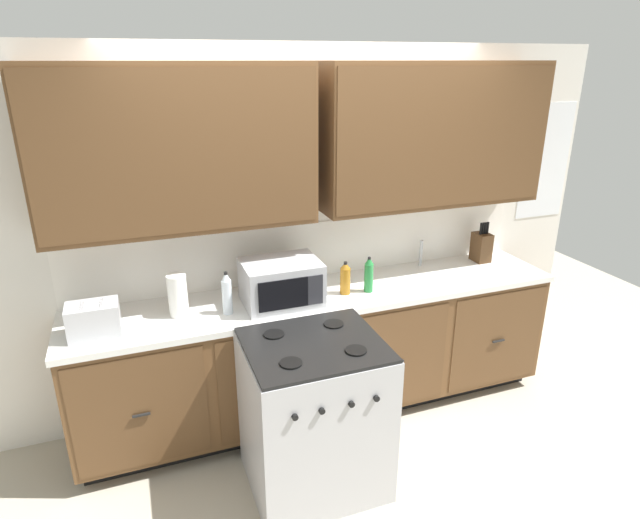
{
  "coord_description": "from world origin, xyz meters",
  "views": [
    {
      "loc": [
        -1.14,
        -2.73,
        2.39
      ],
      "look_at": [
        -0.04,
        0.27,
        1.18
      ],
      "focal_mm": 29.8,
      "sensor_mm": 36.0,
      "label": 1
    }
  ],
  "objects_px": {
    "bottle_clear": "(227,293)",
    "bottle_amber": "(345,278)",
    "microwave": "(281,283)",
    "stove_range": "(314,415)",
    "bottle_green": "(369,275)",
    "paper_towel_roll": "(178,295)",
    "toaster": "(94,320)",
    "knife_block": "(481,247)"
  },
  "relations": [
    {
      "from": "knife_block",
      "to": "bottle_green",
      "type": "xyz_separation_m",
      "value": [
        -1.06,
        -0.23,
        0.0
      ]
    },
    {
      "from": "microwave",
      "to": "bottle_amber",
      "type": "distance_m",
      "value": 0.44
    },
    {
      "from": "bottle_clear",
      "to": "bottle_amber",
      "type": "xyz_separation_m",
      "value": [
        0.79,
        0.02,
        -0.02
      ]
    },
    {
      "from": "stove_range",
      "to": "toaster",
      "type": "bearing_deg",
      "value": 154.69
    },
    {
      "from": "bottle_clear",
      "to": "bottle_amber",
      "type": "relative_size",
      "value": 1.22
    },
    {
      "from": "paper_towel_roll",
      "to": "bottle_clear",
      "type": "height_order",
      "value": "bottle_clear"
    },
    {
      "from": "paper_towel_roll",
      "to": "stove_range",
      "type": "bearing_deg",
      "value": -43.91
    },
    {
      "from": "microwave",
      "to": "bottle_clear",
      "type": "distance_m",
      "value": 0.35
    },
    {
      "from": "microwave",
      "to": "toaster",
      "type": "distance_m",
      "value": 1.11
    },
    {
      "from": "toaster",
      "to": "paper_towel_roll",
      "type": "relative_size",
      "value": 1.08
    },
    {
      "from": "bottle_amber",
      "to": "stove_range",
      "type": "bearing_deg",
      "value": -126.7
    },
    {
      "from": "bottle_green",
      "to": "stove_range",
      "type": "bearing_deg",
      "value": -136.92
    },
    {
      "from": "bottle_green",
      "to": "paper_towel_roll",
      "type": "bearing_deg",
      "value": 176.34
    },
    {
      "from": "toaster",
      "to": "bottle_amber",
      "type": "height_order",
      "value": "bottle_amber"
    },
    {
      "from": "microwave",
      "to": "toaster",
      "type": "relative_size",
      "value": 1.71
    },
    {
      "from": "toaster",
      "to": "paper_towel_roll",
      "type": "bearing_deg",
      "value": 11.18
    },
    {
      "from": "stove_range",
      "to": "toaster",
      "type": "distance_m",
      "value": 1.36
    },
    {
      "from": "stove_range",
      "to": "paper_towel_roll",
      "type": "distance_m",
      "value": 1.07
    },
    {
      "from": "microwave",
      "to": "bottle_green",
      "type": "xyz_separation_m",
      "value": [
        0.59,
        -0.03,
        -0.02
      ]
    },
    {
      "from": "stove_range",
      "to": "microwave",
      "type": "distance_m",
      "value": 0.83
    },
    {
      "from": "knife_block",
      "to": "toaster",
      "type": "bearing_deg",
      "value": -174.99
    },
    {
      "from": "knife_block",
      "to": "paper_towel_roll",
      "type": "relative_size",
      "value": 1.19
    },
    {
      "from": "paper_towel_roll",
      "to": "bottle_amber",
      "type": "bearing_deg",
      "value": -3.04
    },
    {
      "from": "knife_block",
      "to": "paper_towel_roll",
      "type": "height_order",
      "value": "knife_block"
    },
    {
      "from": "microwave",
      "to": "paper_towel_roll",
      "type": "relative_size",
      "value": 1.85
    },
    {
      "from": "stove_range",
      "to": "microwave",
      "type": "bearing_deg",
      "value": 91.31
    },
    {
      "from": "toaster",
      "to": "knife_block",
      "type": "distance_m",
      "value": 2.76
    },
    {
      "from": "knife_block",
      "to": "bottle_green",
      "type": "distance_m",
      "value": 1.08
    },
    {
      "from": "bottle_amber",
      "to": "bottle_green",
      "type": "distance_m",
      "value": 0.16
    },
    {
      "from": "knife_block",
      "to": "bottle_clear",
      "type": "height_order",
      "value": "knife_block"
    },
    {
      "from": "stove_range",
      "to": "knife_block",
      "type": "relative_size",
      "value": 3.06
    },
    {
      "from": "toaster",
      "to": "paper_towel_roll",
      "type": "height_order",
      "value": "paper_towel_roll"
    },
    {
      "from": "bottle_amber",
      "to": "microwave",
      "type": "bearing_deg",
      "value": 179.03
    },
    {
      "from": "stove_range",
      "to": "bottle_clear",
      "type": "height_order",
      "value": "bottle_clear"
    },
    {
      "from": "toaster",
      "to": "bottle_clear",
      "type": "distance_m",
      "value": 0.75
    },
    {
      "from": "toaster",
      "to": "stove_range",
      "type": "bearing_deg",
      "value": -25.31
    },
    {
      "from": "bottle_clear",
      "to": "bottle_amber",
      "type": "bearing_deg",
      "value": 1.7
    },
    {
      "from": "paper_towel_roll",
      "to": "bottle_clear",
      "type": "relative_size",
      "value": 0.96
    },
    {
      "from": "toaster",
      "to": "knife_block",
      "type": "bearing_deg",
      "value": 5.01
    },
    {
      "from": "bottle_clear",
      "to": "stove_range",
      "type": "bearing_deg",
      "value": -56.07
    },
    {
      "from": "bottle_amber",
      "to": "bottle_green",
      "type": "bearing_deg",
      "value": -7.72
    },
    {
      "from": "stove_range",
      "to": "bottle_amber",
      "type": "distance_m",
      "value": 0.91
    }
  ]
}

